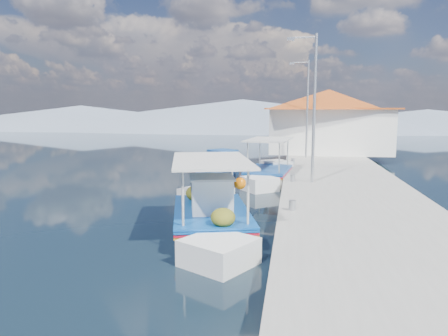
# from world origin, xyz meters

# --- Properties ---
(ground) EXTENTS (160.00, 160.00, 0.00)m
(ground) POSITION_xyz_m (0.00, 0.00, 0.00)
(ground) COLOR black
(ground) RESTS_ON ground
(quay) EXTENTS (5.00, 44.00, 0.50)m
(quay) POSITION_xyz_m (5.90, 6.00, 0.25)
(quay) COLOR #9E9B94
(quay) RESTS_ON ground
(bollards) EXTENTS (0.20, 17.20, 0.30)m
(bollards) POSITION_xyz_m (3.80, 5.25, 0.65)
(bollards) COLOR #A5A8AD
(bollards) RESTS_ON quay
(main_caique) EXTENTS (3.29, 6.90, 2.35)m
(main_caique) POSITION_xyz_m (1.54, -3.95, 0.45)
(main_caique) COLOR white
(main_caique) RESTS_ON ground
(caique_green_canopy) EXTENTS (2.32, 6.21, 2.34)m
(caique_green_canopy) POSITION_xyz_m (2.64, 4.57, 0.35)
(caique_green_canopy) COLOR white
(caique_green_canopy) RESTS_ON ground
(caique_blue_hull) EXTENTS (2.47, 7.03, 1.25)m
(caique_blue_hull) POSITION_xyz_m (-0.39, 7.90, 0.34)
(caique_blue_hull) COLOR #17488D
(caique_blue_hull) RESTS_ON ground
(harbor_building) EXTENTS (10.49, 10.49, 4.40)m
(harbor_building) POSITION_xyz_m (6.20, 15.00, 2.78)
(harbor_building) COLOR white
(harbor_building) RESTS_ON quay
(lamp_post_near) EXTENTS (1.21, 0.14, 6.00)m
(lamp_post_near) POSITION_xyz_m (4.51, 2.00, 3.85)
(lamp_post_near) COLOR #A5A8AD
(lamp_post_near) RESTS_ON quay
(lamp_post_far) EXTENTS (1.21, 0.14, 6.00)m
(lamp_post_far) POSITION_xyz_m (4.51, 11.00, 3.85)
(lamp_post_far) COLOR #A5A8AD
(lamp_post_far) RESTS_ON quay
(mountain_ridge) EXTENTS (171.40, 96.00, 5.50)m
(mountain_ridge) POSITION_xyz_m (6.54, 56.00, 2.04)
(mountain_ridge) COLOR gray
(mountain_ridge) RESTS_ON ground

